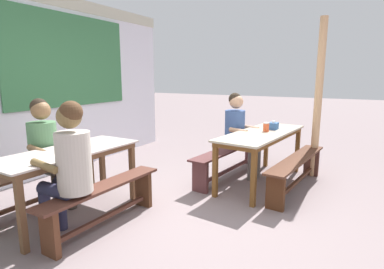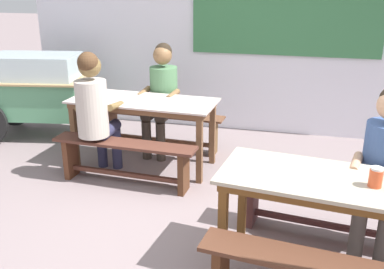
# 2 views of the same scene
# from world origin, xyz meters

# --- Properties ---
(ground_plane) EXTENTS (40.00, 40.00, 0.00)m
(ground_plane) POSITION_xyz_m (0.00, 0.00, 0.00)
(ground_plane) COLOR gray
(backdrop_wall) EXTENTS (6.00, 0.23, 2.85)m
(backdrop_wall) POSITION_xyz_m (0.03, 2.67, 1.50)
(backdrop_wall) COLOR silver
(backdrop_wall) RESTS_ON ground_plane
(dining_table_far) EXTENTS (1.65, 0.74, 0.78)m
(dining_table_far) POSITION_xyz_m (-0.83, 1.10, 0.69)
(dining_table_far) COLOR beige
(dining_table_far) RESTS_ON ground_plane
(dining_table_near) EXTENTS (1.96, 0.88, 0.78)m
(dining_table_near) POSITION_xyz_m (1.30, -0.49, 0.70)
(dining_table_near) COLOR #BBB098
(dining_table_near) RESTS_ON ground_plane
(bench_far_back) EXTENTS (1.61, 0.33, 0.47)m
(bench_far_back) POSITION_xyz_m (-0.80, 1.63, 0.30)
(bench_far_back) COLOR brown
(bench_far_back) RESTS_ON ground_plane
(bench_far_front) EXTENTS (1.53, 0.32, 0.47)m
(bench_far_front) POSITION_xyz_m (-0.85, 0.57, 0.31)
(bench_far_front) COLOR #532E23
(bench_far_front) RESTS_ON ground_plane
(bench_near_back) EXTENTS (1.94, 0.50, 0.47)m
(bench_near_back) POSITION_xyz_m (1.36, 0.03, 0.32)
(bench_near_back) COLOR #532C2C
(bench_near_back) RESTS_ON ground_plane
(bench_near_front) EXTENTS (1.86, 0.48, 0.47)m
(bench_near_front) POSITION_xyz_m (1.24, -1.01, 0.32)
(bench_near_front) COLOR #512E1E
(bench_near_front) RESTS_ON ground_plane
(person_left_back_turned) EXTENTS (0.43, 0.56, 1.37)m
(person_left_back_turned) POSITION_xyz_m (-1.18, 0.65, 0.79)
(person_left_back_turned) COLOR #2C2D4A
(person_left_back_turned) RESTS_ON ground_plane
(person_center_facing) EXTENTS (0.46, 0.58, 1.33)m
(person_center_facing) POSITION_xyz_m (-0.76, 1.56, 0.77)
(person_center_facing) COLOR #3F362E
(person_center_facing) RESTS_ON ground_plane
(person_right_near_table) EXTENTS (0.48, 0.60, 1.32)m
(person_right_near_table) POSITION_xyz_m (1.49, -0.06, 0.76)
(person_right_near_table) COLOR #635B57
(person_right_near_table) RESTS_ON ground_plane
(tissue_box) EXTENTS (0.15, 0.13, 0.13)m
(tissue_box) POSITION_xyz_m (1.62, -0.57, 0.83)
(tissue_box) COLOR #315D97
(tissue_box) RESTS_ON dining_table_near
(condiment_jar) EXTENTS (0.09, 0.09, 0.13)m
(condiment_jar) POSITION_xyz_m (1.37, -0.52, 0.84)
(condiment_jar) COLOR #DC522B
(condiment_jar) RESTS_ON dining_table_near
(wooden_support_post) EXTENTS (0.12, 0.12, 2.45)m
(wooden_support_post) POSITION_xyz_m (2.05, -1.14, 1.23)
(wooden_support_post) COLOR tan
(wooden_support_post) RESTS_ON ground_plane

